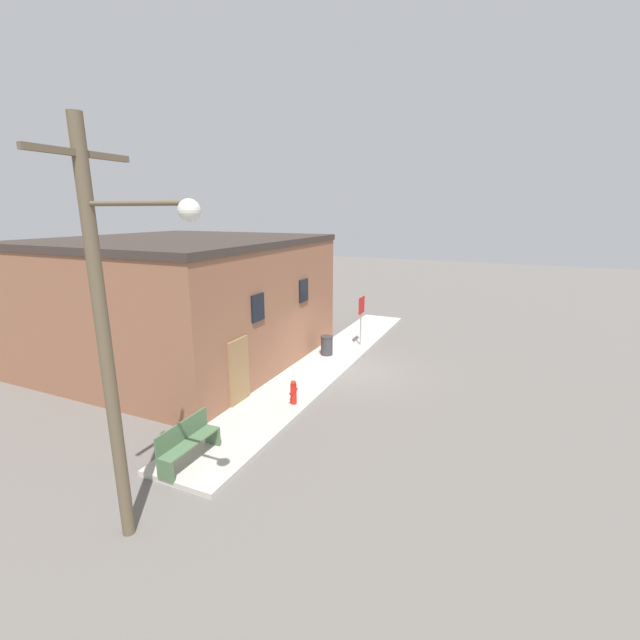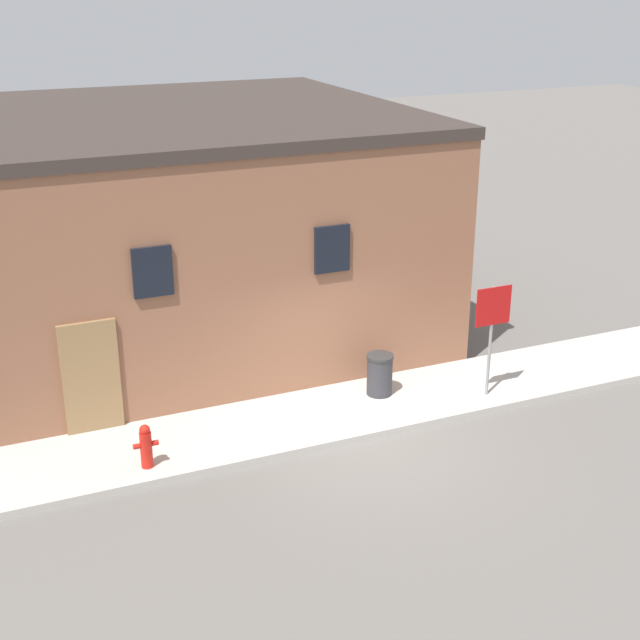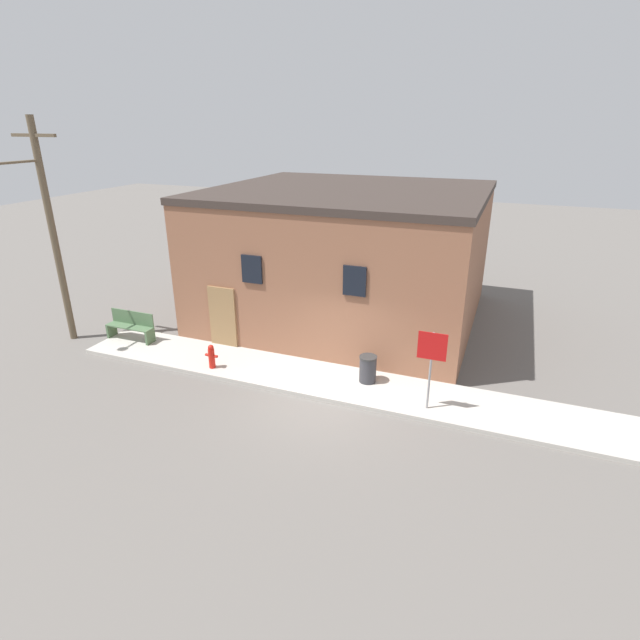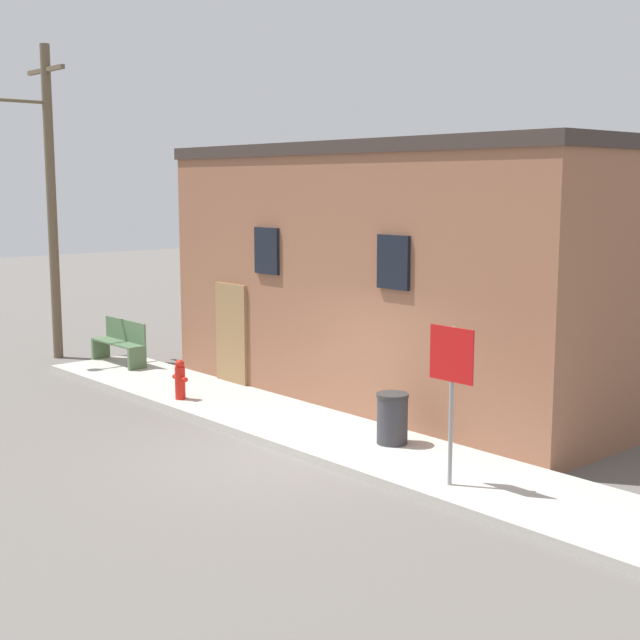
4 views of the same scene
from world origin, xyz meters
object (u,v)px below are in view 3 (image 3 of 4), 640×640
at_px(fire_hydrant, 212,356).
at_px(trash_bin, 368,369).
at_px(bench, 131,326).
at_px(utility_pole, 47,226).
at_px(stop_sign, 431,356).

xyz_separation_m(fire_hydrant, trash_bin, (4.75, 0.91, 0.02)).
bearing_deg(bench, trash_bin, 0.27).
height_order(fire_hydrant, trash_bin, trash_bin).
xyz_separation_m(trash_bin, utility_pole, (-10.85, -0.69, 3.54)).
relative_size(stop_sign, bench, 1.25).
bearing_deg(utility_pole, bench, 15.91).
distance_m(fire_hydrant, trash_bin, 4.84).
relative_size(bench, utility_pole, 0.24).
xyz_separation_m(stop_sign, bench, (-10.48, 0.81, -1.06)).
relative_size(fire_hydrant, trash_bin, 0.95).
distance_m(bench, utility_pole, 4.18).
bearing_deg(bench, utility_pole, -164.09).
xyz_separation_m(fire_hydrant, bench, (-3.83, 0.87, 0.11)).
distance_m(bench, trash_bin, 8.59).
height_order(fire_hydrant, utility_pole, utility_pole).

